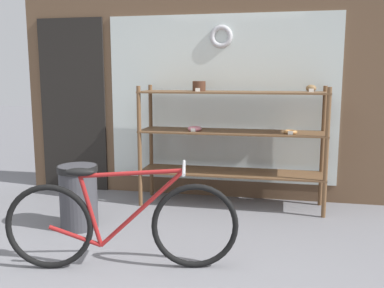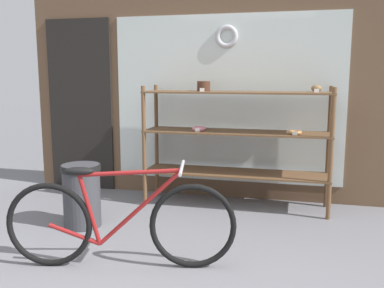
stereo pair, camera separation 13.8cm
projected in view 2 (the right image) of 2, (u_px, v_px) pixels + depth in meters
The scene contains 4 objects.
storefront_facade at pixel (205, 59), 4.91m from camera, with size 4.43×0.13×3.33m.
display_case at pixel (236, 133), 4.59m from camera, with size 1.99×0.47×1.36m.
bicycle at pixel (120, 222), 3.17m from camera, with size 1.69×0.53×0.78m.
trash_bin at pixel (82, 193), 4.04m from camera, with size 0.37×0.37×0.60m.
Camera 2 is at (1.01, -2.28, 1.44)m, focal length 40.00 mm.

